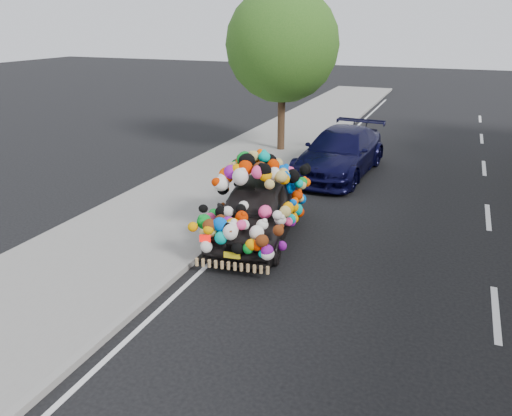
# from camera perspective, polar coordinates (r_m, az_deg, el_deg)

# --- Properties ---
(ground) EXTENTS (100.00, 100.00, 0.00)m
(ground) POSITION_cam_1_polar(r_m,az_deg,el_deg) (10.25, 5.23, -7.84)
(ground) COLOR black
(ground) RESTS_ON ground
(sidewalk) EXTENTS (4.00, 60.00, 0.12)m
(sidewalk) POSITION_cam_1_polar(r_m,az_deg,el_deg) (12.02, -14.78, -3.67)
(sidewalk) COLOR gray
(sidewalk) RESTS_ON ground
(kerb) EXTENTS (0.15, 60.00, 0.13)m
(kerb) POSITION_cam_1_polar(r_m,az_deg,el_deg) (11.03, -6.55, -5.33)
(kerb) COLOR gray
(kerb) RESTS_ON ground
(lane_markings) EXTENTS (6.00, 50.00, 0.01)m
(lane_markings) POSITION_cam_1_polar(r_m,az_deg,el_deg) (9.99, 25.73, -10.80)
(lane_markings) COLOR silver
(lane_markings) RESTS_ON ground
(tree_near_sidewalk) EXTENTS (4.20, 4.20, 6.13)m
(tree_near_sidewalk) POSITION_cam_1_polar(r_m,az_deg,el_deg) (19.24, 3.06, 18.12)
(tree_near_sidewalk) COLOR #332114
(tree_near_sidewalk) RESTS_ON ground
(plush_art_car) EXTENTS (2.58, 4.53, 2.05)m
(plush_art_car) POSITION_cam_1_polar(r_m,az_deg,el_deg) (11.64, 0.14, 1.44)
(plush_art_car) COLOR black
(plush_art_car) RESTS_ON ground
(navy_sedan) EXTENTS (2.47, 5.30, 1.50)m
(navy_sedan) POSITION_cam_1_polar(r_m,az_deg,el_deg) (16.95, 9.60, 6.30)
(navy_sedan) COLOR black
(navy_sedan) RESTS_ON ground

